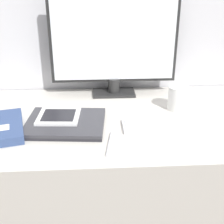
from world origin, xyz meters
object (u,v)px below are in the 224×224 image
keyboard (159,125)px  laptop (66,123)px  pen (110,144)px  ereader (59,116)px  coffee_mug (179,98)px  monitor (114,45)px

keyboard → laptop: 0.36m
keyboard → pen: 0.23m
keyboard → pen: (-0.19, -0.12, -0.00)m
keyboard → ereader: ereader is taller
keyboard → ereader: size_ratio=1.63×
ereader → coffee_mug: 0.51m
monitor → coffee_mug: monitor is taller
keyboard → monitor: bearing=113.0°
ereader → pen: 0.26m
keyboard → coffee_mug: (0.11, 0.16, 0.04)m
monitor → ereader: 0.43m
monitor → coffee_mug: size_ratio=4.66×
monitor → coffee_mug: bearing=-36.4°
ereader → keyboard: bearing=-8.9°
ereader → coffee_mug: (0.50, 0.10, 0.02)m
monitor → keyboard: size_ratio=2.09×
laptop → ereader: ereader is taller
keyboard → pen: keyboard is taller
pen → laptop: bearing=136.8°
monitor → ereader: (-0.23, -0.29, -0.21)m
ereader → pen: (0.19, -0.18, -0.02)m
keyboard → laptop: laptop is taller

